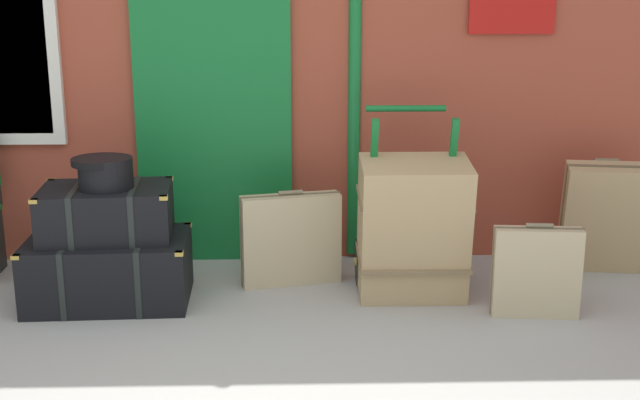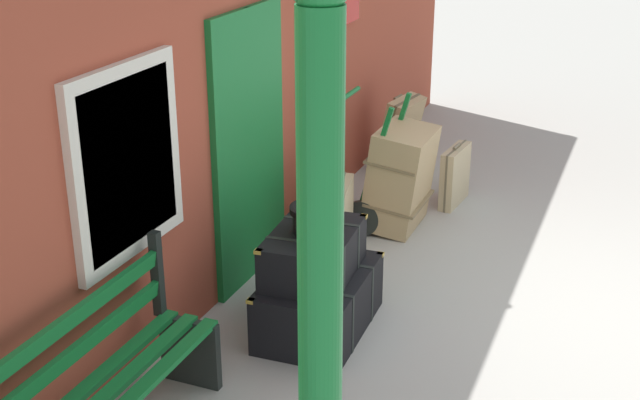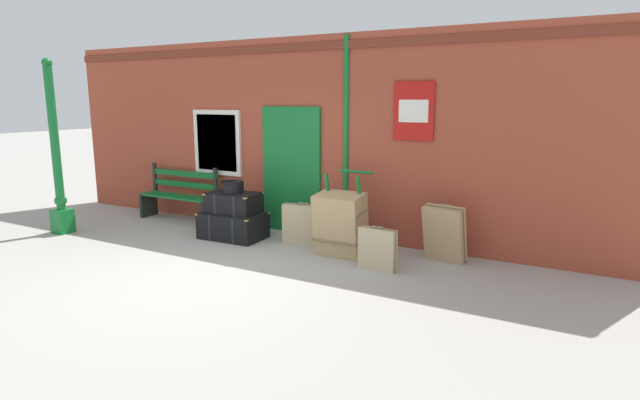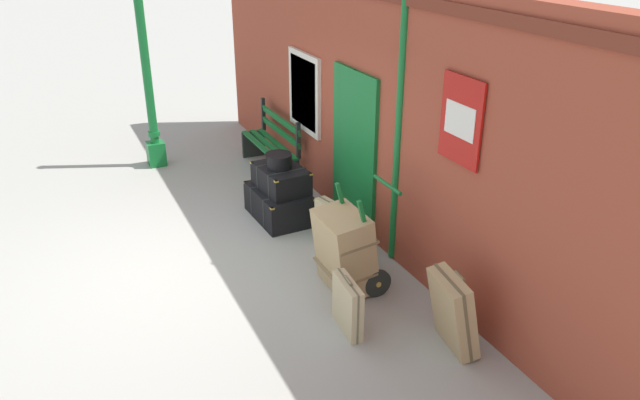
{
  "view_description": "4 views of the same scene",
  "coord_description": "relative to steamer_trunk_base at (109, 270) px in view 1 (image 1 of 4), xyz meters",
  "views": [
    {
      "loc": [
        0.39,
        -3.41,
        1.99
      ],
      "look_at": [
        0.53,
        1.66,
        0.64
      ],
      "focal_mm": 46.59,
      "sensor_mm": 36.0,
      "label": 1
    },
    {
      "loc": [
        -5.67,
        -0.38,
        3.1
      ],
      "look_at": [
        -0.14,
        1.88,
        0.68
      ],
      "focal_mm": 47.9,
      "sensor_mm": 36.0,
      "label": 2
    },
    {
      "loc": [
        4.33,
        -4.76,
        2.23
      ],
      "look_at": [
        0.65,
        1.87,
        0.73
      ],
      "focal_mm": 28.82,
      "sensor_mm": 36.0,
      "label": 3
    },
    {
      "loc": [
        6.31,
        -1.1,
        3.77
      ],
      "look_at": [
        0.11,
        1.8,
        0.62
      ],
      "focal_mm": 34.42,
      "sensor_mm": 36.0,
      "label": 4
    }
  ],
  "objects": [
    {
      "name": "brick_facade",
      "position": [
        0.8,
        0.99,
        1.39
      ],
      "size": [
        10.4,
        0.35,
        3.2
      ],
      "color": "#9E422D",
      "rests_on": "ground"
    },
    {
      "name": "steamer_trunk_base",
      "position": [
        0.0,
        0.0,
        0.0
      ],
      "size": [
        1.03,
        0.69,
        0.43
      ],
      "color": "black",
      "rests_on": "ground"
    },
    {
      "name": "steamer_trunk_middle",
      "position": [
        -0.0,
        0.04,
        0.37
      ],
      "size": [
        0.85,
        0.61,
        0.33
      ],
      "color": "black",
      "rests_on": "steamer_trunk_base"
    },
    {
      "name": "round_hatbox",
      "position": [
        0.01,
        0.02,
        0.64
      ],
      "size": [
        0.37,
        0.35,
        0.19
      ],
      "color": "black",
      "rests_on": "steamer_trunk_middle"
    },
    {
      "name": "porters_trolley",
      "position": [
        1.94,
        0.2,
        0.06
      ],
      "size": [
        0.71,
        0.68,
        1.18
      ],
      "color": "black",
      "rests_on": "ground"
    },
    {
      "name": "large_brown_trunk",
      "position": [
        1.94,
        0.02,
        0.25
      ],
      "size": [
        0.7,
        0.54,
        0.93
      ],
      "color": "tan",
      "rests_on": "ground"
    },
    {
      "name": "suitcase_caramel",
      "position": [
        1.16,
        0.3,
        0.1
      ],
      "size": [
        0.68,
        0.3,
        0.65
      ],
      "color": "tan",
      "rests_on": "ground"
    },
    {
      "name": "suitcase_brown",
      "position": [
        2.65,
        -0.31,
        0.07
      ],
      "size": [
        0.53,
        0.17,
        0.6
      ],
      "color": "tan",
      "rests_on": "ground"
    },
    {
      "name": "suitcase_oxblood",
      "position": [
        3.32,
        0.45,
        0.19
      ],
      "size": [
        0.6,
        0.44,
        0.81
      ],
      "color": "tan",
      "rests_on": "ground"
    }
  ]
}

